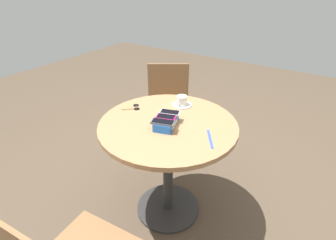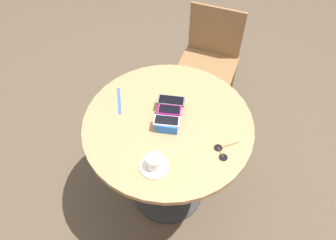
% 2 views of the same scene
% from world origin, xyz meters
% --- Properties ---
extents(ground_plane, '(8.00, 8.00, 0.00)m').
position_xyz_m(ground_plane, '(0.00, 0.00, 0.00)').
color(ground_plane, brown).
extents(round_table, '(0.89, 0.89, 0.77)m').
position_xyz_m(round_table, '(0.00, 0.00, 0.61)').
color(round_table, '#2D2D2D').
rests_on(round_table, ground_plane).
extents(phone_box, '(0.23, 0.16, 0.05)m').
position_xyz_m(phone_box, '(-0.03, -0.01, 0.80)').
color(phone_box, blue).
rests_on(phone_box, round_table).
extents(phone_gray, '(0.10, 0.15, 0.01)m').
position_xyz_m(phone_gray, '(-0.10, -0.03, 0.83)').
color(phone_gray, '#515156').
rests_on(phone_gray, phone_box).
extents(phone_magenta, '(0.10, 0.13, 0.01)m').
position_xyz_m(phone_magenta, '(-0.03, -0.01, 0.83)').
color(phone_magenta, '#D11975').
rests_on(phone_magenta, phone_box).
extents(phone_white, '(0.10, 0.14, 0.01)m').
position_xyz_m(phone_white, '(0.03, 0.01, 0.83)').
color(phone_white, silver).
rests_on(phone_white, phone_box).
extents(saucer, '(0.14, 0.14, 0.01)m').
position_xyz_m(saucer, '(0.26, 0.05, 0.77)').
color(saucer, silver).
rests_on(saucer, round_table).
extents(coffee_cup, '(0.10, 0.07, 0.06)m').
position_xyz_m(coffee_cup, '(0.26, 0.05, 0.81)').
color(coffee_cup, silver).
rests_on(coffee_cup, saucer).
extents(lanyard_strap, '(0.17, 0.12, 0.00)m').
position_xyz_m(lanyard_strap, '(-0.02, -0.30, 0.77)').
color(lanyard_strap, blue).
rests_on(lanyard_strap, round_table).
extents(sunglasses, '(0.14, 0.10, 0.01)m').
position_xyz_m(sunglasses, '(0.05, 0.31, 0.77)').
color(sunglasses, black).
rests_on(sunglasses, round_table).
extents(chair_near_window, '(0.57, 0.57, 0.86)m').
position_xyz_m(chair_near_window, '(0.67, 0.44, 0.46)').
color(chair_near_window, brown).
rests_on(chair_near_window, ground_plane).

